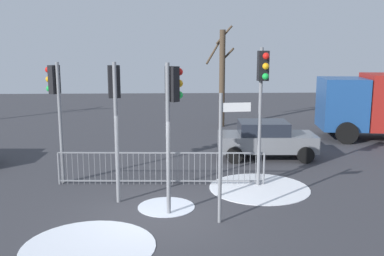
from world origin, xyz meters
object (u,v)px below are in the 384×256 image
object	(u,v)px
traffic_light_foreground_left	(172,104)
traffic_light_rear_left	(262,86)
traffic_light_mid_left	(115,100)
direction_sign_post	(223,152)
car_grey_near	(266,139)
bare_tree_centre	(222,76)
traffic_light_rear_right	(55,95)

from	to	relation	value
traffic_light_foreground_left	traffic_light_rear_left	distance (m)	3.43
traffic_light_mid_left	direction_sign_post	size ratio (longest dim) A/B	1.21
traffic_light_rear_left	traffic_light_mid_left	bearing A→B (deg)	6.69
direction_sign_post	car_grey_near	world-z (taller)	direction_sign_post
traffic_light_mid_left	bare_tree_centre	world-z (taller)	bare_tree_centre
traffic_light_foreground_left	traffic_light_rear_right	xyz separation A→B (m)	(-3.72, 2.84, -0.07)
car_grey_near	bare_tree_centre	distance (m)	7.35
car_grey_near	traffic_light_rear_right	bearing A→B (deg)	-156.61
traffic_light_rear_left	car_grey_near	distance (m)	4.50
traffic_light_foreground_left	bare_tree_centre	xyz separation A→B (m)	(2.65, 12.71, -0.16)
traffic_light_foreground_left	traffic_light_rear_right	bearing A→B (deg)	-171.41
traffic_light_rear_right	bare_tree_centre	bearing A→B (deg)	0.78
traffic_light_rear_left	direction_sign_post	size ratio (longest dim) A/B	1.32
traffic_light_rear_right	bare_tree_centre	world-z (taller)	bare_tree_centre
traffic_light_rear_right	bare_tree_centre	xyz separation A→B (m)	(6.37, 9.87, -0.09)
traffic_light_rear_right	traffic_light_foreground_left	bearing A→B (deg)	-93.82
traffic_light_mid_left	traffic_light_rear_right	bearing A→B (deg)	124.48
direction_sign_post	bare_tree_centre	world-z (taller)	bare_tree_centre
traffic_light_rear_left	direction_sign_post	xyz separation A→B (m)	(-1.50, -2.79, -1.36)
traffic_light_rear_right	car_grey_near	bearing A→B (deg)	-35.17
traffic_light_foreground_left	direction_sign_post	xyz separation A→B (m)	(1.24, -0.74, -1.09)
traffic_light_foreground_left	car_grey_near	bearing A→B (deg)	103.30
traffic_light_foreground_left	traffic_light_mid_left	size ratio (longest dim) A/B	1.00
traffic_light_rear_left	traffic_light_rear_right	size ratio (longest dim) A/B	1.12
car_grey_near	direction_sign_post	bearing A→B (deg)	-108.45
traffic_light_rear_left	traffic_light_rear_right	distance (m)	6.51
direction_sign_post	car_grey_near	xyz separation A→B (m)	(2.43, 6.46, -1.07)
traffic_light_mid_left	bare_tree_centre	xyz separation A→B (m)	(4.25, 11.73, -0.15)
car_grey_near	bare_tree_centre	size ratio (longest dim) A/B	0.70
traffic_light_mid_left	traffic_light_foreground_left	bearing A→B (deg)	-45.93
traffic_light_mid_left	traffic_light_rear_right	world-z (taller)	traffic_light_mid_left
car_grey_near	traffic_light_rear_left	bearing A→B (deg)	-102.09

